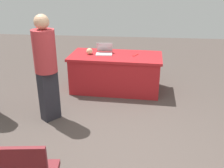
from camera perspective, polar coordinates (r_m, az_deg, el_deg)
name	(u,v)px	position (r m, az deg, el deg)	size (l,w,h in m)	color
ground_plane	(116,156)	(3.48, 0.95, -15.55)	(14.40, 14.40, 0.00)	#4C423D
table_foreground	(116,72)	(5.21, 0.82, 2.59)	(1.84, 0.97, 0.73)	#AD1E23
person_attendee_browsing	(46,64)	(4.03, -14.44, 4.28)	(0.48, 0.48, 1.67)	#26262D
laptop_silver	(104,52)	(5.16, -1.74, 7.10)	(0.33, 0.31, 0.21)	silver
yarn_ball	(89,51)	(5.15, -5.02, 7.24)	(0.12, 0.12, 0.12)	beige
scissors_red	(135,55)	(5.10, 5.20, 6.42)	(0.18, 0.04, 0.01)	red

